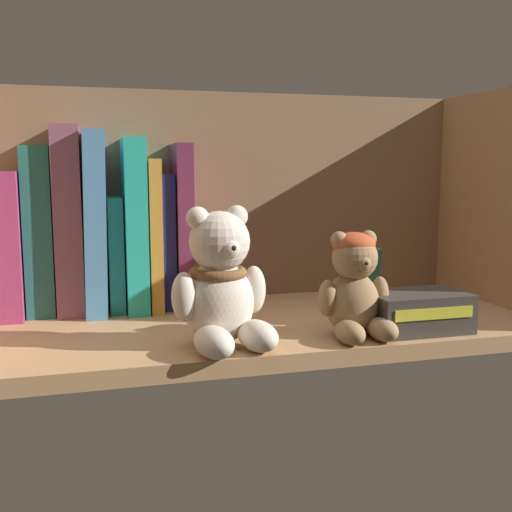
{
  "coord_description": "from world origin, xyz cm",
  "views": [
    {
      "loc": [
        -18.91,
        -73.74,
        21.53
      ],
      "look_at": [
        1.41,
        0.0,
        10.38
      ],
      "focal_mm": 42.73,
      "sensor_mm": 36.0,
      "label": 1
    }
  ],
  "objects_px": {
    "pillar_candle": "(364,278)",
    "book_8": "(152,233)",
    "book_3": "(40,231)",
    "book_5": "(94,222)",
    "small_product_box": "(418,312)",
    "book_2": "(13,243)",
    "teddy_bear_smaller": "(355,287)",
    "book_6": "(115,253)",
    "book_9": "(166,240)",
    "book_10": "(181,225)",
    "teddy_bear_larger": "(221,287)",
    "book_7": "(134,224)",
    "book_4": "(69,220)"
  },
  "relations": [
    {
      "from": "pillar_candle",
      "to": "book_8",
      "type": "bearing_deg",
      "value": 162.23
    },
    {
      "from": "book_3",
      "to": "book_8",
      "type": "distance_m",
      "value": 0.15
    },
    {
      "from": "book_5",
      "to": "small_product_box",
      "type": "relative_size",
      "value": 2.07
    },
    {
      "from": "book_2",
      "to": "teddy_bear_smaller",
      "type": "xyz_separation_m",
      "value": [
        0.39,
        -0.22,
        -0.04
      ]
    },
    {
      "from": "book_6",
      "to": "book_9",
      "type": "height_order",
      "value": "book_9"
    },
    {
      "from": "book_8",
      "to": "book_10",
      "type": "xyz_separation_m",
      "value": [
        0.04,
        0.0,
        0.01
      ]
    },
    {
      "from": "book_3",
      "to": "book_10",
      "type": "relative_size",
      "value": 0.98
    },
    {
      "from": "book_5",
      "to": "book_10",
      "type": "distance_m",
      "value": 0.12
    },
    {
      "from": "book_6",
      "to": "book_10",
      "type": "distance_m",
      "value": 0.1
    },
    {
      "from": "book_10",
      "to": "teddy_bear_larger",
      "type": "xyz_separation_m",
      "value": [
        0.01,
        -0.22,
        -0.05
      ]
    },
    {
      "from": "book_10",
      "to": "pillar_candle",
      "type": "relative_size",
      "value": 2.74
    },
    {
      "from": "book_6",
      "to": "book_2",
      "type": "bearing_deg",
      "value": 180.0
    },
    {
      "from": "teddy_bear_larger",
      "to": "book_9",
      "type": "bearing_deg",
      "value": 98.37
    },
    {
      "from": "book_7",
      "to": "small_product_box",
      "type": "height_order",
      "value": "book_7"
    },
    {
      "from": "teddy_bear_larger",
      "to": "pillar_candle",
      "type": "bearing_deg",
      "value": 29.24
    },
    {
      "from": "book_5",
      "to": "book_7",
      "type": "bearing_deg",
      "value": 0.0
    },
    {
      "from": "small_product_box",
      "to": "book_10",
      "type": "bearing_deg",
      "value": 138.48
    },
    {
      "from": "book_2",
      "to": "teddy_bear_larger",
      "type": "xyz_separation_m",
      "value": [
        0.23,
        -0.22,
        -0.03
      ]
    },
    {
      "from": "book_4",
      "to": "book_8",
      "type": "height_order",
      "value": "book_4"
    },
    {
      "from": "teddy_bear_smaller",
      "to": "pillar_candle",
      "type": "relative_size",
      "value": 1.48
    },
    {
      "from": "book_6",
      "to": "book_7",
      "type": "relative_size",
      "value": 0.66
    },
    {
      "from": "book_8",
      "to": "pillar_candle",
      "type": "relative_size",
      "value": 2.48
    },
    {
      "from": "book_6",
      "to": "small_product_box",
      "type": "bearing_deg",
      "value": -32.93
    },
    {
      "from": "book_5",
      "to": "teddy_bear_larger",
      "type": "distance_m",
      "value": 0.26
    },
    {
      "from": "book_2",
      "to": "book_10",
      "type": "bearing_deg",
      "value": 0.0
    },
    {
      "from": "book_4",
      "to": "teddy_bear_smaller",
      "type": "bearing_deg",
      "value": -34.89
    },
    {
      "from": "teddy_bear_larger",
      "to": "teddy_bear_smaller",
      "type": "relative_size",
      "value": 1.25
    },
    {
      "from": "book_8",
      "to": "small_product_box",
      "type": "distance_m",
      "value": 0.38
    },
    {
      "from": "book_4",
      "to": "book_8",
      "type": "distance_m",
      "value": 0.11
    },
    {
      "from": "book_6",
      "to": "small_product_box",
      "type": "xyz_separation_m",
      "value": [
        0.34,
        -0.22,
        -0.05
      ]
    },
    {
      "from": "book_10",
      "to": "teddy_bear_larger",
      "type": "height_order",
      "value": "book_10"
    },
    {
      "from": "book_4",
      "to": "book_8",
      "type": "xyz_separation_m",
      "value": [
        0.11,
        0.0,
        -0.02
      ]
    },
    {
      "from": "teddy_bear_smaller",
      "to": "pillar_candle",
      "type": "distance_m",
      "value": 0.15
    },
    {
      "from": "book_5",
      "to": "small_product_box",
      "type": "xyz_separation_m",
      "value": [
        0.37,
        -0.22,
        -0.1
      ]
    },
    {
      "from": "book_6",
      "to": "book_9",
      "type": "distance_m",
      "value": 0.07
    },
    {
      "from": "book_4",
      "to": "teddy_bear_larger",
      "type": "distance_m",
      "value": 0.28
    },
    {
      "from": "book_6",
      "to": "teddy_bear_larger",
      "type": "distance_m",
      "value": 0.24
    },
    {
      "from": "book_2",
      "to": "book_4",
      "type": "xyz_separation_m",
      "value": [
        0.07,
        0.0,
        0.03
      ]
    },
    {
      "from": "book_3",
      "to": "book_9",
      "type": "relative_size",
      "value": 1.19
    },
    {
      "from": "book_2",
      "to": "teddy_bear_smaller",
      "type": "height_order",
      "value": "book_2"
    },
    {
      "from": "book_7",
      "to": "teddy_bear_smaller",
      "type": "height_order",
      "value": "book_7"
    },
    {
      "from": "book_5",
      "to": "teddy_bear_smaller",
      "type": "bearing_deg",
      "value": -37.92
    },
    {
      "from": "book_9",
      "to": "teddy_bear_larger",
      "type": "relative_size",
      "value": 1.21
    },
    {
      "from": "book_9",
      "to": "book_10",
      "type": "relative_size",
      "value": 0.82
    },
    {
      "from": "teddy_bear_smaller",
      "to": "book_4",
      "type": "bearing_deg",
      "value": 145.11
    },
    {
      "from": "book_6",
      "to": "small_product_box",
      "type": "height_order",
      "value": "book_6"
    },
    {
      "from": "book_3",
      "to": "small_product_box",
      "type": "bearing_deg",
      "value": -26.79
    },
    {
      "from": "book_8",
      "to": "book_10",
      "type": "distance_m",
      "value": 0.04
    },
    {
      "from": "book_6",
      "to": "book_7",
      "type": "xyz_separation_m",
      "value": [
        0.03,
        0.0,
        0.04
      ]
    },
    {
      "from": "small_product_box",
      "to": "teddy_bear_larger",
      "type": "bearing_deg",
      "value": 179.64
    }
  ]
}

